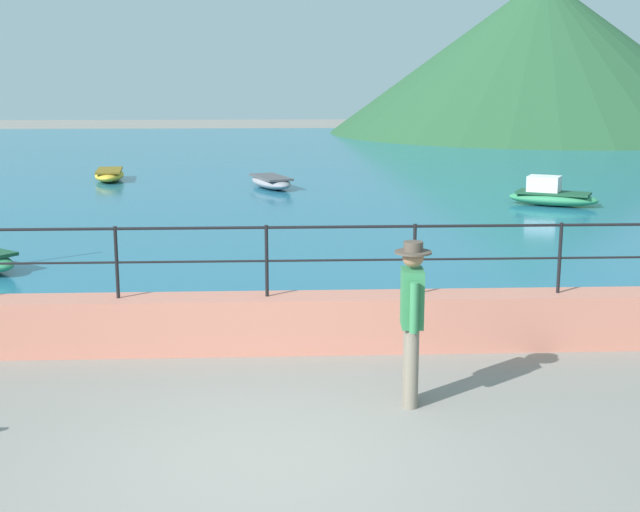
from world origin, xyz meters
name	(u,v)px	position (x,y,z in m)	size (l,w,h in m)	color
ground_plane	(264,461)	(0.00, 0.00, 0.00)	(120.00, 120.00, 0.00)	gray
promenade_wall	(268,323)	(0.00, 3.20, 0.35)	(20.00, 0.56, 0.70)	tan
railing	(267,247)	(0.00, 3.20, 1.32)	(18.44, 0.04, 0.90)	black
lake_water	(275,164)	(0.00, 25.84, 0.03)	(64.00, 44.32, 0.06)	#236B89
hill_main	(541,56)	(15.25, 42.95, 4.44)	(24.42, 24.42, 8.89)	#285633
person_walking	(412,315)	(1.52, 1.29, 0.98)	(0.38, 0.57, 1.75)	slate
boat_1	(109,175)	(-5.29, 20.69, 0.26)	(1.18, 2.39, 0.36)	gold
boat_2	(271,182)	(-0.08, 18.58, 0.26)	(1.65, 2.47, 0.36)	gray
boat_3	(551,195)	(7.25, 14.73, 0.33)	(2.46, 1.86, 0.76)	#338C59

